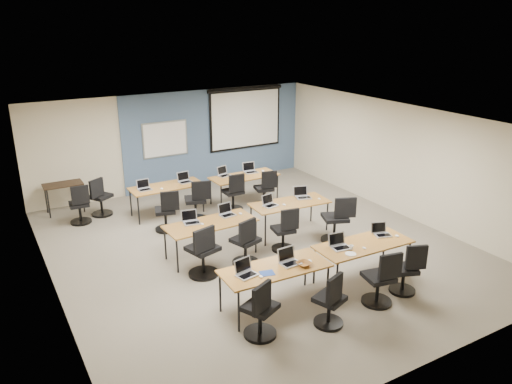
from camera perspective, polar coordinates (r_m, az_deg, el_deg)
floor at (r=10.66m, az=0.00°, el=-6.19°), size 8.00×9.00×0.02m
ceiling at (r=9.80m, az=0.00°, el=8.19°), size 8.00×9.00×0.02m
wall_back at (r=14.08m, az=-9.27°, el=5.78°), size 8.00×0.04×2.70m
wall_front at (r=6.96m, az=19.20°, el=-9.68°), size 8.00×0.04×2.70m
wall_left at (r=8.97m, az=-22.73°, el=-3.47°), size 0.04×9.00×2.70m
wall_right at (r=12.56m, az=16.03°, el=3.61°), size 0.04×9.00×2.70m
blue_accent_panel at (r=14.53m, az=-4.61°, el=6.39°), size 5.50×0.04×2.70m
whiteboard at (r=13.89m, az=-10.34°, el=5.95°), size 1.28×0.03×0.98m
projector_screen at (r=14.79m, az=-1.20°, el=8.80°), size 2.40×0.10×1.82m
training_table_front_left at (r=8.27m, az=2.19°, el=-8.90°), size 1.82×0.76×0.73m
training_table_front_right at (r=9.30m, az=12.18°, el=-6.01°), size 1.82×0.76×0.73m
training_table_mid_left at (r=10.01m, az=-5.20°, el=-3.74°), size 1.83×0.76×0.73m
training_table_mid_right at (r=11.05m, az=3.90°, el=-1.43°), size 1.76×0.73×0.73m
training_table_back_left at (r=12.30m, az=-10.18°, el=0.49°), size 1.76×0.73×0.73m
training_table_back_right at (r=12.89m, az=-1.35°, el=1.68°), size 1.77×0.74×0.73m
laptop_0 at (r=8.01m, az=-1.21°, el=-9.03°), size 0.32×0.28×0.25m
mouse_0 at (r=7.96m, az=0.57°, el=-9.63°), size 0.08×0.10×0.03m
task_chair_0 at (r=7.68m, az=0.52°, el=-13.75°), size 0.55×0.51×0.99m
laptop_1 at (r=8.38m, az=3.79°, el=-7.72°), size 0.33×0.28×0.25m
mouse_1 at (r=8.49m, az=6.20°, el=-7.82°), size 0.06×0.09×0.03m
task_chair_1 at (r=8.01m, az=8.50°, el=-12.57°), size 0.49×0.47×0.96m
laptop_2 at (r=9.02m, az=9.52°, el=-5.91°), size 0.33×0.28×0.25m
mouse_2 at (r=9.08m, az=12.27°, el=-6.28°), size 0.06×0.09×0.03m
task_chair_2 at (r=8.72m, az=14.08°, el=-10.01°), size 0.51×0.51×1.00m
laptop_3 at (r=9.68m, az=14.12°, el=-4.46°), size 0.30×0.26×0.23m
mouse_3 at (r=9.70m, az=15.83°, el=-4.86°), size 0.07×0.10×0.03m
task_chair_3 at (r=9.19m, az=16.85°, el=-8.83°), size 0.49×0.46×0.95m
laptop_4 at (r=10.01m, az=-7.47°, el=-3.17°), size 0.32×0.27×0.24m
mouse_4 at (r=9.92m, az=-6.16°, el=-3.65°), size 0.06×0.09×0.03m
task_chair_4 at (r=9.36m, az=-6.04°, el=-7.18°), size 0.58×0.57×1.05m
laptop_5 at (r=10.32m, az=-3.38°, el=-2.33°), size 0.31×0.26×0.24m
mouse_5 at (r=10.37m, az=-1.80°, el=-2.48°), size 0.08×0.11×0.04m
task_chair_5 at (r=9.73m, az=-1.16°, el=-6.12°), size 0.54×0.53×1.01m
laptop_6 at (r=10.82m, az=1.55°, el=-1.26°), size 0.31×0.26×0.23m
mouse_6 at (r=10.87m, az=3.23°, el=-1.46°), size 0.06×0.10×0.04m
task_chair_6 at (r=10.32m, az=3.32°, el=-4.71°), size 0.48×0.48×0.96m
laptop_7 at (r=11.34m, az=5.32°, el=-0.33°), size 0.33×0.28×0.25m
mouse_7 at (r=11.29m, az=7.24°, el=-0.77°), size 0.08×0.10×0.03m
task_chair_7 at (r=10.83m, az=9.25°, el=-3.51°), size 0.60×0.57×1.05m
laptop_8 at (r=12.10m, az=-12.66°, el=0.54°), size 0.31×0.26×0.24m
mouse_8 at (r=12.06m, az=-10.73°, el=0.37°), size 0.09×0.11×0.04m
task_chair_8 at (r=11.42m, az=-10.17°, el=-2.51°), size 0.51×0.50×0.98m
laptop_9 at (r=12.49m, az=-8.17°, el=1.41°), size 0.32×0.27×0.24m
mouse_9 at (r=12.30m, az=-7.04°, el=0.94°), size 0.07×0.10×0.03m
task_chair_9 at (r=11.88m, az=-6.77°, el=-1.36°), size 0.56×0.54×1.02m
laptop_10 at (r=12.89m, az=-3.73°, el=2.14°), size 0.31×0.26×0.24m
mouse_10 at (r=12.80m, az=-3.00°, el=1.80°), size 0.08×0.10×0.03m
task_chair_10 at (r=12.42m, az=-2.53°, el=-0.38°), size 0.51×0.51×0.99m
laptop_11 at (r=13.15m, az=-0.66°, el=2.55°), size 0.34×0.29×0.26m
mouse_11 at (r=13.24m, az=0.80°, el=2.44°), size 0.09×0.12×0.04m
task_chair_11 at (r=12.70m, az=1.07°, el=0.06°), size 0.49×0.49×0.97m
blue_mousepad at (r=8.08m, az=1.27°, el=-9.26°), size 0.27×0.24×0.01m
snack_bowl at (r=8.33m, az=5.50°, el=-8.18°), size 0.28×0.28×0.06m
snack_plate at (r=8.83m, az=10.76°, el=-6.96°), size 0.20×0.20×0.01m
coffee_cup at (r=8.97m, az=10.83°, el=-6.27°), size 0.07×0.07×0.06m
utility_table at (r=13.10m, az=-21.19°, el=0.50°), size 0.92×0.51×0.75m
spare_chair_a at (r=12.67m, az=-17.38°, el=-0.88°), size 0.56×0.50×0.98m
spare_chair_b at (r=12.34m, az=-19.47°, el=-1.69°), size 0.49×0.49×0.97m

